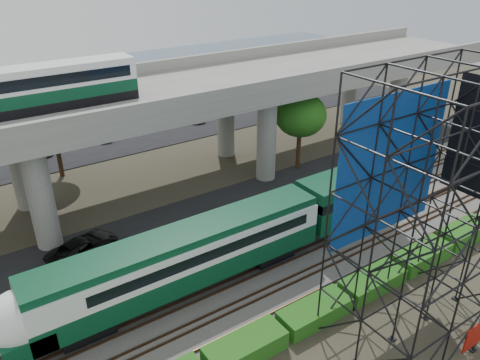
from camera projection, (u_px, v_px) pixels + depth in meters
ground at (258, 286)px, 30.61m from camera, size 140.00×140.00×0.00m
ballast_bed at (241, 269)px, 32.04m from camera, size 90.00×12.00×0.20m
service_road at (183, 217)px, 38.36m from camera, size 90.00×5.00×0.08m
parking_lot at (90, 133)px, 55.75m from camera, size 90.00×18.00×0.08m
harbor_water at (44, 91)px, 72.04m from camera, size 140.00×40.00×0.03m
rail_tracks at (241, 267)px, 31.96m from camera, size 90.00×9.52×0.16m
commuter_train at (214, 245)px, 29.77m from camera, size 29.30×3.06×4.30m
overpass at (140, 105)px, 38.51m from camera, size 80.00×12.00×12.40m
scaffold_tower at (433, 218)px, 23.90m from camera, size 9.36×6.36×15.00m
hedge_strip at (315, 312)px, 27.68m from camera, size 34.60×1.80×1.20m
trees at (95, 145)px, 37.74m from camera, size 40.94×16.94×7.69m
suv at (83, 247)px, 33.19m from camera, size 5.71×4.01×1.45m
parked_cars at (105, 125)px, 56.20m from camera, size 37.71×9.58×1.31m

